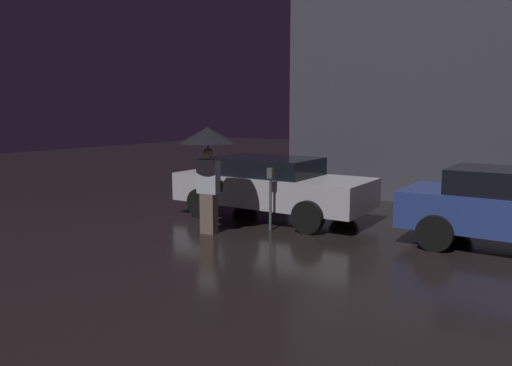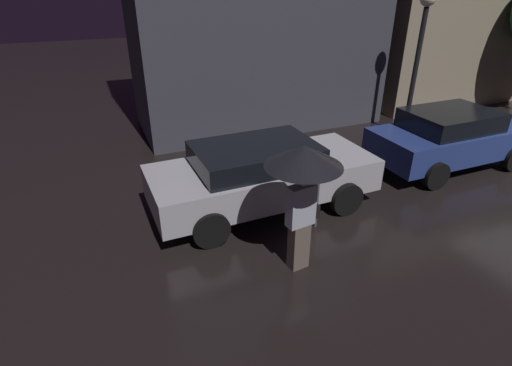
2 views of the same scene
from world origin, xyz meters
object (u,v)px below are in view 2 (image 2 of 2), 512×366
Objects in this scene: parked_car_silver at (262,174)px; parking_meter at (318,189)px; street_lamp_near at (421,38)px; parked_car_blue at (450,137)px; pedestrian_with_umbrella at (303,172)px.

parked_car_silver is 3.51× the size of parking_meter.
street_lamp_near is at bearing 33.19° from parking_meter.
street_lamp_near reaches higher than parked_car_blue.
pedestrian_with_umbrella reaches higher than parking_meter.
pedestrian_with_umbrella reaches higher than parked_car_blue.
parking_meter is 6.41m from street_lamp_near.
pedestrian_with_umbrella reaches higher than parked_car_silver.
street_lamp_near is at bearing 75.65° from parked_car_blue.
parked_car_blue reaches higher than parked_car_silver.
parking_meter is (0.89, 0.94, -0.95)m from pedestrian_with_umbrella.
pedestrian_with_umbrella is (-0.23, -2.03, 0.99)m from parked_car_silver.
pedestrian_with_umbrella is 1.61m from parking_meter.
parked_car_blue is at bearing 14.28° from pedestrian_with_umbrella.
pedestrian_with_umbrella is 0.54× the size of street_lamp_near.
parked_car_silver is at bearing -158.70° from street_lamp_near.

